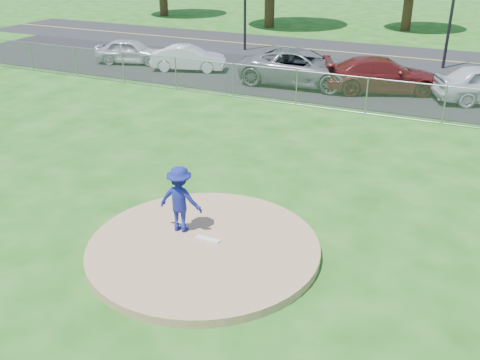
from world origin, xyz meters
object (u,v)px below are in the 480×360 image
object	(u,v)px
parked_car_darkred	(382,75)
pitcher	(180,199)
traffic_cone	(254,74)
parked_car_white	(188,58)
parked_car_silver	(131,51)
parked_car_gray	(302,68)

from	to	relation	value
parked_car_darkred	pitcher	bearing A→B (deg)	151.41
traffic_cone	parked_car_darkred	size ratio (longest dim) A/B	0.14
traffic_cone	parked_car_white	distance (m)	4.19
parked_car_silver	parked_car_white	size ratio (longest dim) A/B	1.01
parked_car_white	parked_car_gray	bearing A→B (deg)	-110.61
parked_car_gray	parked_car_darkred	size ratio (longest dim) A/B	1.12
pitcher	traffic_cone	world-z (taller)	pitcher
traffic_cone	parked_car_white	size ratio (longest dim) A/B	0.19
parked_car_white	parked_car_darkred	size ratio (longest dim) A/B	0.73
parked_car_gray	pitcher	bearing A→B (deg)	-174.10
parked_car_white	pitcher	bearing A→B (deg)	-168.40
traffic_cone	parked_car_darkred	distance (m)	6.22
parked_car_white	traffic_cone	bearing A→B (deg)	-116.97
pitcher	parked_car_silver	world-z (taller)	pitcher
traffic_cone	pitcher	bearing A→B (deg)	-72.91
pitcher	parked_car_gray	distance (m)	15.09
traffic_cone	parked_car_darkred	xyz separation A→B (m)	(6.17, 0.72, 0.41)
pitcher	traffic_cone	bearing A→B (deg)	-78.99
pitcher	parked_car_gray	size ratio (longest dim) A/B	0.27
parked_car_white	parked_car_darkred	distance (m)	10.29
parked_car_white	parked_car_darkred	world-z (taller)	parked_car_darkred
parked_car_white	parked_car_darkred	xyz separation A→B (m)	(10.29, 0.06, 0.13)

